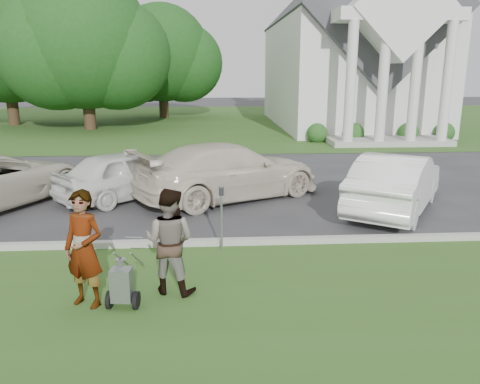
{
  "coord_description": "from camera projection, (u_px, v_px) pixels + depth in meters",
  "views": [
    {
      "loc": [
        -0.14,
        -8.99,
        3.66
      ],
      "look_at": [
        0.41,
        0.0,
        1.34
      ],
      "focal_mm": 35.0,
      "sensor_mm": 36.0,
      "label": 1
    }
  ],
  "objects": [
    {
      "name": "ground",
      "position": [
        220.0,
        255.0,
        9.61
      ],
      "size": [
        120.0,
        120.0,
        0.0
      ],
      "primitive_type": "plane",
      "color": "#333335",
      "rests_on": "ground"
    },
    {
      "name": "grass_strip",
      "position": [
        225.0,
        334.0,
        6.71
      ],
      "size": [
        80.0,
        7.0,
        0.01
      ],
      "primitive_type": "cube",
      "color": "#33571E",
      "rests_on": "ground"
    },
    {
      "name": "church_lawn",
      "position": [
        213.0,
        121.0,
        35.71
      ],
      "size": [
        80.0,
        30.0,
        0.01
      ],
      "primitive_type": "cube",
      "color": "#33571E",
      "rests_on": "ground"
    },
    {
      "name": "curb",
      "position": [
        220.0,
        242.0,
        10.13
      ],
      "size": [
        80.0,
        0.18,
        0.15
      ],
      "primitive_type": "cube",
      "color": "#9E9E93",
      "rests_on": "ground"
    },
    {
      "name": "church",
      "position": [
        348.0,
        36.0,
        31.0
      ],
      "size": [
        9.19,
        19.0,
        24.1
      ],
      "color": "white",
      "rests_on": "ground"
    },
    {
      "name": "tree_left",
      "position": [
        84.0,
        48.0,
        29.12
      ],
      "size": [
        10.63,
        8.4,
        9.71
      ],
      "color": "#332316",
      "rests_on": "ground"
    },
    {
      "name": "tree_far",
      "position": [
        4.0,
        40.0,
        31.52
      ],
      "size": [
        11.64,
        9.2,
        10.73
      ],
      "color": "#332316",
      "rests_on": "ground"
    },
    {
      "name": "tree_back",
      "position": [
        162.0,
        58.0,
        37.18
      ],
      "size": [
        9.61,
        7.6,
        8.89
      ],
      "color": "#332316",
      "rests_on": "ground"
    },
    {
      "name": "striping_cart",
      "position": [
        122.0,
        285.0,
        7.37
      ],
      "size": [
        0.52,
        1.01,
        0.91
      ],
      "rotation": [
        0.0,
        0.0,
        -0.11
      ],
      "color": "black",
      "rests_on": "ground"
    },
    {
      "name": "person_left",
      "position": [
        84.0,
        250.0,
        7.33
      ],
      "size": [
        0.82,
        0.7,
        1.9
      ],
      "primitive_type": "imported",
      "rotation": [
        0.0,
        0.0,
        -0.43
      ],
      "color": "#999999",
      "rests_on": "ground"
    },
    {
      "name": "person_right",
      "position": [
        170.0,
        242.0,
        7.8
      ],
      "size": [
        1.05,
        0.93,
        1.81
      ],
      "primitive_type": "imported",
      "rotation": [
        0.0,
        0.0,
        2.82
      ],
      "color": "#999999",
      "rests_on": "ground"
    },
    {
      "name": "parking_meter_near",
      "position": [
        221.0,
        210.0,
        9.65
      ],
      "size": [
        0.1,
        0.09,
        1.4
      ],
      "color": "gray",
      "rests_on": "ground"
    },
    {
      "name": "car_b",
      "position": [
        127.0,
        174.0,
        13.79
      ],
      "size": [
        4.3,
        4.1,
        1.45
      ],
      "primitive_type": "imported",
      "rotation": [
        0.0,
        0.0,
        2.3
      ],
      "color": "white",
      "rests_on": "ground"
    },
    {
      "name": "car_c",
      "position": [
        229.0,
        171.0,
        13.76
      ],
      "size": [
        6.07,
        4.73,
        1.64
      ],
      "primitive_type": "imported",
      "rotation": [
        0.0,
        0.0,
        2.07
      ],
      "color": "beige",
      "rests_on": "ground"
    },
    {
      "name": "car_d",
      "position": [
        396.0,
        182.0,
        12.53
      ],
      "size": [
        3.96,
        4.87,
        1.56
      ],
      "primitive_type": "imported",
      "rotation": [
        0.0,
        0.0,
        2.57
      ],
      "color": "white",
      "rests_on": "ground"
    }
  ]
}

